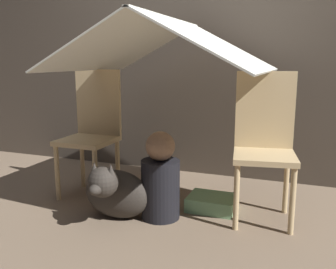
{
  "coord_description": "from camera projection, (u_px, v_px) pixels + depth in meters",
  "views": [
    {
      "loc": [
        0.92,
        -2.28,
        1.06
      ],
      "look_at": [
        0.0,
        0.14,
        0.54
      ],
      "focal_mm": 40.0,
      "sensor_mm": 36.0,
      "label": 1
    }
  ],
  "objects": [
    {
      "name": "ground_plane",
      "position": [
        161.0,
        214.0,
        2.62
      ],
      "size": [
        8.8,
        8.8,
        0.0
      ],
      "primitive_type": "plane",
      "color": "#7A6651"
    },
    {
      "name": "wall_back",
      "position": [
        204.0,
        38.0,
        3.35
      ],
      "size": [
        7.0,
        0.05,
        2.5
      ],
      "color": "#4C4238",
      "rests_on": "ground_plane"
    },
    {
      "name": "chair_left",
      "position": [
        92.0,
        128.0,
        2.95
      ],
      "size": [
        0.4,
        0.4,
        0.99
      ],
      "rotation": [
        0.0,
        0.0,
        -0.0
      ],
      "color": "#D1B27F",
      "rests_on": "ground_plane"
    },
    {
      "name": "chair_right",
      "position": [
        264.0,
        141.0,
        2.49
      ],
      "size": [
        0.45,
        0.45,
        0.99
      ],
      "rotation": [
        0.0,
        0.0,
        0.17
      ],
      "color": "#D1B27F",
      "rests_on": "ground_plane"
    },
    {
      "name": "sheet_canopy",
      "position": [
        168.0,
        44.0,
        2.52
      ],
      "size": [
        1.35,
        1.24,
        0.36
      ],
      "color": "silver"
    },
    {
      "name": "person_front",
      "position": [
        160.0,
        180.0,
        2.52
      ],
      "size": [
        0.26,
        0.26,
        0.6
      ],
      "color": "black",
      "rests_on": "ground_plane"
    },
    {
      "name": "dog",
      "position": [
        114.0,
        191.0,
        2.5
      ],
      "size": [
        0.47,
        0.42,
        0.43
      ],
      "color": "#332D28",
      "rests_on": "ground_plane"
    },
    {
      "name": "floor_cushion",
      "position": [
        212.0,
        203.0,
        2.69
      ],
      "size": [
        0.33,
        0.27,
        0.1
      ],
      "color": "#7FB27F",
      "rests_on": "ground_plane"
    }
  ]
}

